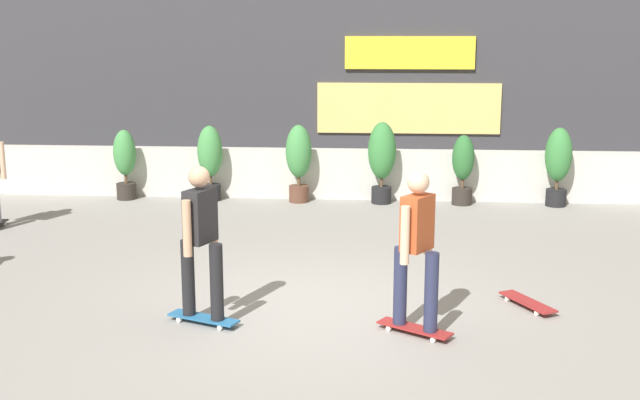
# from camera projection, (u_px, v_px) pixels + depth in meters

# --- Properties ---
(ground_plane) EXTENTS (48.00, 48.00, 0.00)m
(ground_plane) POSITION_uv_depth(u_px,v_px,m) (310.00, 305.00, 8.99)
(ground_plane) COLOR gray
(planter_wall) EXTENTS (18.00, 0.40, 0.90)m
(planter_wall) POSITION_uv_depth(u_px,v_px,m) (338.00, 174.00, 14.75)
(planter_wall) COLOR beige
(planter_wall) RESTS_ON ground
(building_backdrop) EXTENTS (20.00, 2.08, 6.50)m
(building_backdrop) POSITION_uv_depth(u_px,v_px,m) (348.00, 23.00, 18.07)
(building_backdrop) COLOR #38383D
(building_backdrop) RESTS_ON ground
(potted_plant_0) EXTENTS (0.41, 0.41, 1.29)m
(potted_plant_0) POSITION_uv_depth(u_px,v_px,m) (125.00, 161.00, 14.55)
(potted_plant_0) COLOR #2D2823
(potted_plant_0) RESTS_ON ground
(potted_plant_1) EXTENTS (0.45, 0.45, 1.38)m
(potted_plant_1) POSITION_uv_depth(u_px,v_px,m) (210.00, 158.00, 14.41)
(potted_plant_1) COLOR black
(potted_plant_1) RESTS_ON ground
(potted_plant_2) EXTENTS (0.47, 0.47, 1.41)m
(potted_plant_2) POSITION_uv_depth(u_px,v_px,m) (299.00, 158.00, 14.29)
(potted_plant_2) COLOR brown
(potted_plant_2) RESTS_ON ground
(potted_plant_3) EXTENTS (0.50, 0.50, 1.47)m
(potted_plant_3) POSITION_uv_depth(u_px,v_px,m) (382.00, 156.00, 14.17)
(potted_plant_3) COLOR black
(potted_plant_3) RESTS_ON ground
(potted_plant_4) EXTENTS (0.39, 0.39, 1.25)m
(potted_plant_4) POSITION_uv_depth(u_px,v_px,m) (463.00, 167.00, 14.09)
(potted_plant_4) COLOR #2D2823
(potted_plant_4) RESTS_ON ground
(potted_plant_5) EXTENTS (0.46, 0.46, 1.40)m
(potted_plant_5) POSITION_uv_depth(u_px,v_px,m) (558.00, 162.00, 13.95)
(potted_plant_5) COLOR black
(potted_plant_5) RESTS_ON ground
(skater_by_wall_left) EXTENTS (0.78, 0.60, 1.70)m
(skater_by_wall_left) POSITION_uv_depth(u_px,v_px,m) (417.00, 246.00, 7.92)
(skater_by_wall_left) COLOR maroon
(skater_by_wall_left) RESTS_ON ground
(skater_far_right) EXTENTS (0.82, 0.53, 1.70)m
(skater_far_right) POSITION_uv_depth(u_px,v_px,m) (201.00, 238.00, 8.21)
(skater_far_right) COLOR #266699
(skater_far_right) RESTS_ON ground
(skateboard_near_camera) EXTENTS (0.56, 0.80, 0.08)m
(skateboard_near_camera) POSITION_uv_depth(u_px,v_px,m) (528.00, 302.00, 8.89)
(skateboard_near_camera) COLOR maroon
(skateboard_near_camera) RESTS_ON ground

